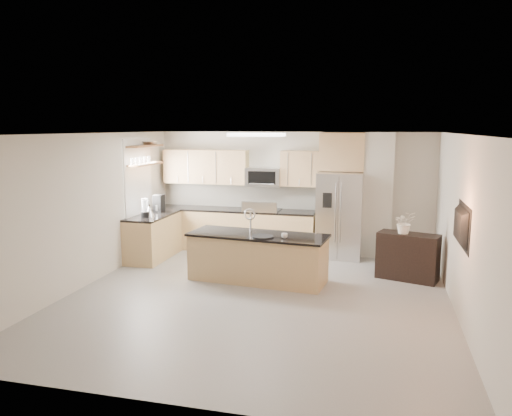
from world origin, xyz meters
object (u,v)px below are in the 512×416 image
(credenza, at_px, (408,257))
(kettle, at_px, (149,211))
(island, at_px, (258,257))
(range, at_px, (262,230))
(refrigerator, at_px, (339,215))
(blender, at_px, (145,209))
(cup, at_px, (285,236))
(coffee_maker, at_px, (159,204))
(platter, at_px, (263,236))
(bowl, at_px, (149,142))
(television, at_px, (457,226))
(flower_vase, at_px, (405,217))
(microwave, at_px, (264,177))

(credenza, height_order, kettle, kettle)
(island, bearing_deg, range, 107.04)
(refrigerator, xyz_separation_m, blender, (-3.73, -1.36, 0.19))
(credenza, xyz_separation_m, cup, (-2.06, -0.93, 0.47))
(island, distance_m, cup, 0.73)
(credenza, xyz_separation_m, coffee_maker, (-5.08, 0.62, 0.67))
(platter, bearing_deg, bowl, 151.62)
(cup, bearing_deg, island, 157.48)
(range, distance_m, island, 2.09)
(bowl, xyz_separation_m, television, (5.76, -2.37, -1.04))
(range, relative_size, platter, 3.01)
(platter, height_order, bowl, bowl)
(refrigerator, height_order, flower_vase, refrigerator)
(blender, distance_m, flower_vase, 4.97)
(microwave, distance_m, coffee_maker, 2.32)
(cup, xyz_separation_m, kettle, (-2.94, 0.95, 0.15))
(coffee_maker, bearing_deg, blender, -88.33)
(range, bearing_deg, credenza, -24.14)
(kettle, bearing_deg, television, -18.05)
(coffee_maker, bearing_deg, range, 18.94)
(television, bearing_deg, bowl, 67.66)
(refrigerator, relative_size, television, 1.65)
(kettle, bearing_deg, refrigerator, 19.02)
(range, relative_size, cup, 10.42)
(platter, xyz_separation_m, coffee_maker, (-2.64, 1.54, 0.24))
(blender, height_order, bowl, bowl)
(credenza, xyz_separation_m, television, (0.53, -1.78, 0.93))
(platter, relative_size, flower_vase, 0.62)
(kettle, xyz_separation_m, flower_vase, (4.92, -0.05, 0.11))
(microwave, distance_m, cup, 2.66)
(kettle, height_order, coffee_maker, coffee_maker)
(refrigerator, bearing_deg, bowl, -169.74)
(credenza, distance_m, platter, 2.65)
(cup, height_order, blender, blender)
(refrigerator, xyz_separation_m, flower_vase, (1.24, -1.32, 0.25))
(island, height_order, platter, island)
(island, bearing_deg, kettle, 169.18)
(microwave, bearing_deg, refrigerator, -5.86)
(credenza, distance_m, cup, 2.31)
(microwave, relative_size, refrigerator, 0.43)
(platter, distance_m, television, 3.13)
(coffee_maker, xyz_separation_m, flower_vase, (4.99, -0.65, 0.05))
(microwave, relative_size, blender, 2.00)
(refrigerator, bearing_deg, microwave, 174.14)
(microwave, relative_size, platter, 2.01)
(refrigerator, distance_m, bowl, 4.25)
(blender, bearing_deg, credenza, 0.74)
(island, bearing_deg, microwave, 106.42)
(kettle, xyz_separation_m, television, (5.54, -1.80, 0.32))
(credenza, bearing_deg, blender, -161.84)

